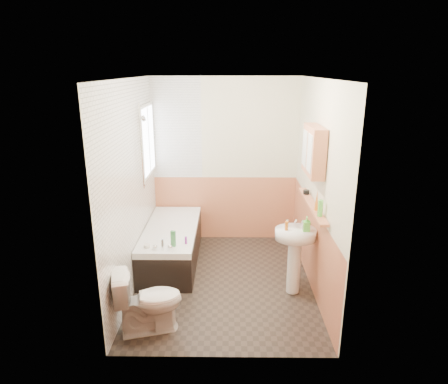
{
  "coord_description": "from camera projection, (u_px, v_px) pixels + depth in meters",
  "views": [
    {
      "loc": [
        0.05,
        -4.53,
        2.61
      ],
      "look_at": [
        0.0,
        0.15,
        1.15
      ],
      "focal_mm": 32.0,
      "sensor_mm": 36.0,
      "label": 1
    }
  ],
  "objects": [
    {
      "name": "black_jar",
      "position": [
        306.0,
        192.0,
        5.04
      ],
      "size": [
        0.09,
        0.09,
        0.05
      ],
      "primitive_type": "cylinder",
      "rotation": [
        0.0,
        0.0,
        0.17
      ],
      "color": "black",
      "rests_on": "pine_shelf"
    },
    {
      "name": "orange_bottle",
      "position": [
        186.0,
        240.0,
        4.92
      ],
      "size": [
        0.03,
        0.03,
        0.09
      ],
      "primitive_type": "cylinder",
      "rotation": [
        0.0,
        0.0,
        0.07
      ],
      "color": "purple",
      "rests_on": "bathtub"
    },
    {
      "name": "ceiling",
      "position": [
        224.0,
        78.0,
        4.36
      ],
      "size": [
        2.8,
        2.8,
        0.0
      ],
      "primitive_type": "plane",
      "rotation": [
        3.14,
        0.0,
        0.0
      ],
      "color": "white",
      "rests_on": "ground"
    },
    {
      "name": "green_bottle",
      "position": [
        317.0,
        200.0,
        4.44
      ],
      "size": [
        0.06,
        0.06,
        0.23
      ],
      "primitive_type": "cone",
      "rotation": [
        0.0,
        0.0,
        0.35
      ],
      "color": "orange",
      "rests_on": "pine_shelf"
    },
    {
      "name": "wall_right",
      "position": [
        318.0,
        188.0,
        4.72
      ],
      "size": [
        0.02,
        2.8,
        2.5
      ],
      "primitive_type": "cube",
      "color": "beige",
      "rests_on": "ground"
    },
    {
      "name": "clear_bottle",
      "position": [
        287.0,
        226.0,
        4.58
      ],
      "size": [
        0.05,
        0.05,
        0.11
      ],
      "primitive_type": "cylinder",
      "rotation": [
        0.0,
        0.0,
        0.39
      ],
      "color": "orange",
      "rests_on": "sink"
    },
    {
      "name": "wainscot_front",
      "position": [
        222.0,
        310.0,
        3.63
      ],
      "size": [
        2.2,
        0.01,
        1.0
      ],
      "primitive_type": "cube",
      "color": "#D58057",
      "rests_on": "wall_front"
    },
    {
      "name": "wall_front",
      "position": [
        222.0,
        236.0,
        3.38
      ],
      "size": [
        2.2,
        0.02,
        2.5
      ],
      "primitive_type": "cube",
      "color": "beige",
      "rests_on": "ground"
    },
    {
      "name": "soap_bottle",
      "position": [
        306.0,
        228.0,
        4.56
      ],
      "size": [
        0.09,
        0.18,
        0.08
      ],
      "primitive_type": "imported",
      "rotation": [
        0.0,
        0.0,
        -0.08
      ],
      "color": "#59C647",
      "rests_on": "sink"
    },
    {
      "name": "cream_jar",
      "position": [
        147.0,
        246.0,
        4.82
      ],
      "size": [
        0.08,
        0.08,
        0.04
      ],
      "primitive_type": "cylinder",
      "rotation": [
        0.0,
        0.0,
        -0.21
      ],
      "color": "silver",
      "rests_on": "bathtub"
    },
    {
      "name": "shower_riser",
      "position": [
        142.0,
        140.0,
        5.01
      ],
      "size": [
        0.1,
        0.07,
        1.09
      ],
      "color": "silver",
      "rests_on": "wall_left"
    },
    {
      "name": "blue_gel",
      "position": [
        173.0,
        239.0,
        4.84
      ],
      "size": [
        0.06,
        0.05,
        0.2
      ],
      "primitive_type": "cube",
      "rotation": [
        0.0,
        0.0,
        -0.34
      ],
      "color": "#388447",
      "rests_on": "bathtub"
    },
    {
      "name": "wall_left",
      "position": [
        131.0,
        187.0,
        4.74
      ],
      "size": [
        0.02,
        2.8,
        2.5
      ],
      "primitive_type": "cube",
      "color": "beige",
      "rests_on": "ground"
    },
    {
      "name": "floor",
      "position": [
        224.0,
        281.0,
        5.1
      ],
      "size": [
        2.8,
        2.8,
        0.0
      ],
      "primitive_type": "plane",
      "color": "black",
      "rests_on": "ground"
    },
    {
      "name": "tile_return_back",
      "position": [
        176.0,
        128.0,
        5.91
      ],
      "size": [
        0.75,
        0.01,
        1.5
      ],
      "primitive_type": "cube",
      "color": "white",
      "rests_on": "wall_back"
    },
    {
      "name": "wainscot_back",
      "position": [
        225.0,
        208.0,
        6.28
      ],
      "size": [
        2.2,
        0.01,
        1.0
      ],
      "primitive_type": "cube",
      "color": "#D58057",
      "rests_on": "wall_back"
    },
    {
      "name": "wainscot_right",
      "position": [
        312.0,
        246.0,
        4.94
      ],
      "size": [
        0.01,
        2.8,
        1.0
      ],
      "primitive_type": "cube",
      "color": "#D58057",
      "rests_on": "wall_right"
    },
    {
      "name": "sink",
      "position": [
        295.0,
        247.0,
        4.7
      ],
      "size": [
        0.48,
        0.39,
        0.93
      ],
      "rotation": [
        0.0,
        0.0,
        -0.26
      ],
      "color": "white",
      "rests_on": "floor"
    },
    {
      "name": "medicine_cabinet",
      "position": [
        314.0,
        151.0,
        4.48
      ],
      "size": [
        0.15,
        0.61,
        0.55
      ],
      "color": "#D58057",
      "rests_on": "wall_right"
    },
    {
      "name": "window",
      "position": [
        148.0,
        140.0,
        5.53
      ],
      "size": [
        0.03,
        0.79,
        0.99
      ],
      "color": "white",
      "rests_on": "wall_left"
    },
    {
      "name": "wall_back",
      "position": [
        225.0,
        161.0,
        6.07
      ],
      "size": [
        2.2,
        0.02,
        2.5
      ],
      "primitive_type": "cube",
      "color": "beige",
      "rests_on": "ground"
    },
    {
      "name": "tile_cladding_left",
      "position": [
        132.0,
        187.0,
        4.74
      ],
      "size": [
        0.01,
        2.8,
        2.5
      ],
      "primitive_type": "cube",
      "color": "white",
      "rests_on": "wall_left"
    },
    {
      "name": "foam_can",
      "position": [
        320.0,
        208.0,
        4.27
      ],
      "size": [
        0.07,
        0.07,
        0.18
      ],
      "primitive_type": "cylinder",
      "rotation": [
        0.0,
        0.0,
        0.28
      ],
      "color": "#59C647",
      "rests_on": "pine_shelf"
    },
    {
      "name": "pine_shelf",
      "position": [
        312.0,
        205.0,
        4.69
      ],
      "size": [
        0.1,
        1.31,
        0.03
      ],
      "primitive_type": "cube",
      "color": "#D58057",
      "rests_on": "wall_right"
    },
    {
      "name": "toilet",
      "position": [
        148.0,
        301.0,
        4.07
      ],
      "size": [
        0.77,
        0.55,
        0.68
      ],
      "primitive_type": "imported",
      "rotation": [
        0.0,
        0.0,
        1.84
      ],
      "color": "white",
      "rests_on": "floor"
    },
    {
      "name": "bathtub",
      "position": [
        172.0,
        244.0,
        5.53
      ],
      "size": [
        0.7,
        1.65,
        0.67
      ],
      "color": "black",
      "rests_on": "floor"
    }
  ]
}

